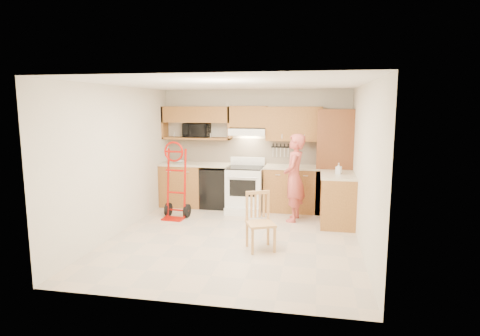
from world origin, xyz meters
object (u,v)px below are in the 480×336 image
(range, at_px, (245,185))
(dining_chair, at_px, (261,222))
(hand_truck, at_px, (175,184))
(person, at_px, (294,178))
(microwave, at_px, (197,130))

(range, xyz_separation_m, dining_chair, (0.63, -2.17, -0.10))
(hand_truck, bearing_deg, dining_chair, -32.12)
(person, bearing_deg, dining_chair, -7.66)
(hand_truck, bearing_deg, microwave, 88.62)
(dining_chair, bearing_deg, person, 52.84)
(microwave, xyz_separation_m, person, (2.15, -0.86, -0.82))
(person, distance_m, dining_chair, 1.76)
(person, xyz_separation_m, hand_truck, (-2.27, -0.28, -0.15))
(microwave, distance_m, person, 2.46)
(range, distance_m, hand_truck, 1.47)
(microwave, height_order, person, microwave)
(range, bearing_deg, dining_chair, -73.76)
(range, height_order, hand_truck, hand_truck)
(range, bearing_deg, hand_truck, -147.19)
(dining_chair, bearing_deg, range, 82.71)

